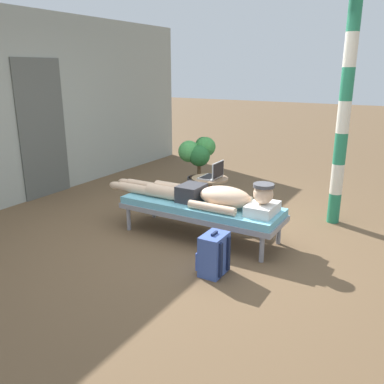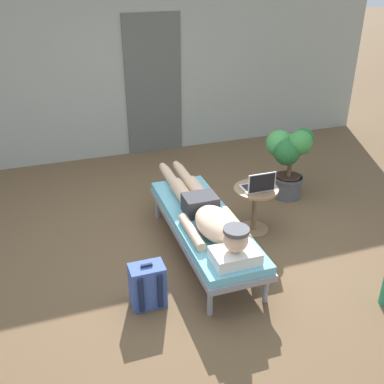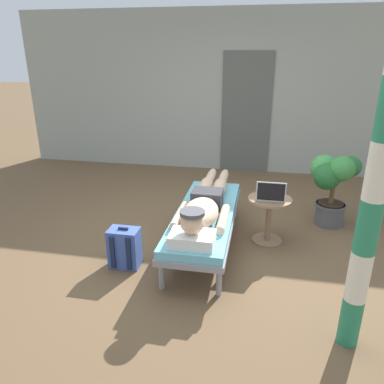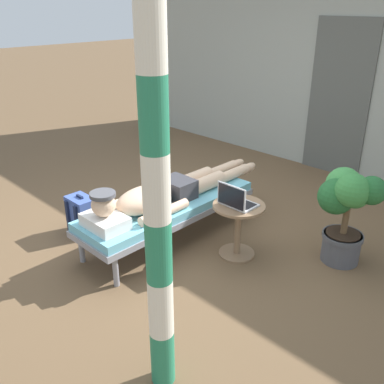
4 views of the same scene
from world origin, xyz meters
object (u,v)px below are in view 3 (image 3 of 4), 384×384
at_px(laptop, 271,195).
at_px(backpack, 125,248).
at_px(side_table, 269,212).
at_px(porch_post, 379,172).
at_px(lounge_chair, 205,217).
at_px(person_reclining, 204,205).
at_px(potted_plant, 332,181).

distance_m(laptop, backpack, 1.63).
relative_size(side_table, porch_post, 0.20).
height_order(laptop, porch_post, porch_post).
xyz_separation_m(lounge_chair, side_table, (0.68, 0.24, 0.01)).
relative_size(person_reclining, potted_plant, 2.40).
distance_m(person_reclining, potted_plant, 1.69).
bearing_deg(porch_post, laptop, 112.53).
height_order(potted_plant, porch_post, porch_post).
distance_m(lounge_chair, side_table, 0.72).
relative_size(laptop, porch_post, 0.12).
xyz_separation_m(person_reclining, laptop, (0.68, 0.27, 0.06)).
height_order(lounge_chair, person_reclining, person_reclining).
relative_size(lounge_chair, potted_plant, 2.12).
relative_size(lounge_chair, backpack, 4.51).
distance_m(side_table, potted_plant, 0.97).
bearing_deg(porch_post, backpack, 160.94).
bearing_deg(potted_plant, person_reclining, -147.07).
relative_size(potted_plant, porch_post, 0.34).
relative_size(side_table, backpack, 1.23).
xyz_separation_m(lounge_chair, person_reclining, (0.00, -0.08, 0.17)).
xyz_separation_m(backpack, porch_post, (2.00, -0.69, 1.14)).
relative_size(backpack, potted_plant, 0.47).
bearing_deg(backpack, porch_post, -19.06).
xyz_separation_m(laptop, potted_plant, (0.73, 0.65, -0.01)).
bearing_deg(potted_plant, backpack, -147.04).
relative_size(backpack, porch_post, 0.16).
bearing_deg(person_reclining, backpack, -146.98).
height_order(lounge_chair, side_table, side_table).
relative_size(lounge_chair, porch_post, 0.72).
height_order(lounge_chair, backpack, backpack).
bearing_deg(potted_plant, lounge_chair, -149.29).
bearing_deg(person_reclining, potted_plant, 32.93).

